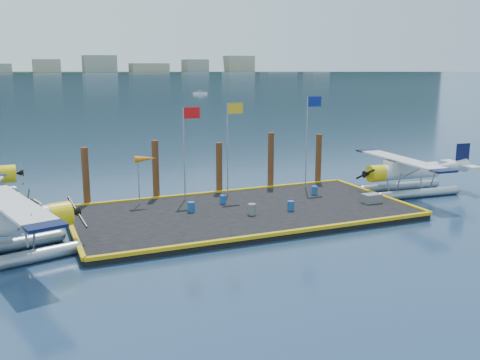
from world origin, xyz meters
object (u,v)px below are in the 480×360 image
Objects in this scene: seaplane_d at (405,174)px; piling_1 at (156,172)px; piling_0 at (86,179)px; piling_3 at (271,162)px; drum_0 at (191,207)px; drum_3 at (252,209)px; flagpole_red at (187,139)px; drum_4 at (314,190)px; piling_2 at (219,170)px; drum_5 at (223,199)px; drum_1 at (291,206)px; crate at (371,198)px; windsock at (145,160)px; flagpole_yellow at (230,135)px; flagpole_blue at (309,128)px; seaplane_a at (5,228)px; piling_4 at (318,161)px.

piling_1 is at bearing 78.77° from seaplane_d.
piling_3 reaches higher than piling_0.
drum_3 reaches higher than drum_0.
flagpole_red reaches higher than drum_0.
piling_2 is at bearing 147.40° from drum_4.
piling_1 is 8.50m from piling_3.
drum_0 is 0.15× the size of piling_0.
piling_1 is at bearing 134.53° from drum_5.
seaplane_d is 10.48m from drum_1.
piling_0 reaches higher than crate.
piling_1 is at bearing 57.34° from windsock.
drum_3 is 0.16× the size of piling_0.
flagpole_yellow is 1.99× the size of windsock.
seaplane_d is 1.49× the size of flagpole_blue.
flagpole_yellow is at bearing 0.00° from flagpole_red.
piling_0 reaches higher than windsock.
drum_4 is 0.50× the size of crate.
piling_2 reaches higher than seaplane_a.
drum_5 is 0.13× the size of piling_1.
drum_3 is at bearing -44.31° from windsock.
drum_4 is 10.78m from piling_1.
windsock is at bearing -163.85° from piling_2.
drum_0 is 2.69m from drum_5.
drum_5 is at bearing -107.23° from piling_2.
drum_5 is at bearing 101.48° from drum_3.
seaplane_d reaches higher than crate.
drum_4 is at bearing 123.09° from crate.
flagpole_red is (-10.57, 5.34, 3.71)m from crate.
flagpole_yellow is 8.35m from piling_4.
drum_3 is at bearing -153.66° from drum_4.
seaplane_d is at bearing 82.34° from seaplane_a.
piling_3 is at bearing 113.82° from drum_4.
seaplane_a is 12.89m from flagpole_red.
flagpole_red is (-4.90, 5.01, 3.70)m from drum_1.
piling_4 is at bearing 47.46° from seaplane_d.
crate is at bearing -11.86° from drum_0.
piling_1 is at bearing 0.00° from piling_0.
drum_1 is 2.56m from drum_3.
windsock is at bearing 180.00° from flagpole_blue.
flagpole_blue is at bearing 72.42° from drum_4.
drum_3 is (3.08, -1.99, 0.02)m from drum_0.
piling_2 is at bearing 0.00° from piling_0.
flagpole_yellow is 5.87m from windsock.
flagpole_blue is (-1.58, 5.34, 4.00)m from crate.
flagpole_blue is (4.09, 5.01, 3.99)m from drum_1.
flagpole_yellow is at bearing 0.00° from windsock.
crate is (8.23, -0.39, -0.04)m from drum_3.
flagpole_red is at bearing -43.15° from piling_1.
drum_5 is 4.46m from flagpole_yellow.
piling_1 is at bearing 136.85° from flagpole_red.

